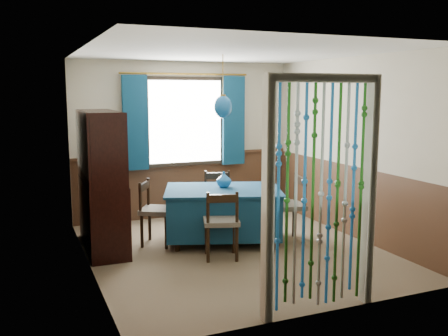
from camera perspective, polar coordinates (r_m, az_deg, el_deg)
name	(u,v)px	position (r m, az deg, el deg)	size (l,w,h in m)	color
floor	(234,250)	(6.52, 1.16, -9.35)	(4.00, 4.00, 0.00)	brown
ceiling	(235,52)	(6.22, 1.23, 13.12)	(4.00, 4.00, 0.00)	silver
wall_back	(184,140)	(8.11, -4.54, 3.22)	(3.60, 3.60, 0.00)	#BEB49B
wall_front	(325,180)	(4.51, 11.51, -1.31)	(3.60, 3.60, 0.00)	#BEB49B
wall_left	(87,162)	(5.77, -15.40, 0.71)	(4.00, 4.00, 0.00)	#BEB49B
wall_right	(353,148)	(7.16, 14.49, 2.25)	(4.00, 4.00, 0.00)	#BEB49B
wainscot_back	(185,186)	(8.20, -4.44, -2.02)	(3.60, 3.60, 0.00)	#452B1A
wainscot_front	(322,260)	(4.71, 11.13, -10.30)	(3.60, 3.60, 0.00)	#452B1A
wainscot_left	(91,227)	(5.92, -14.96, -6.50)	(4.00, 4.00, 0.00)	#452B1A
wainscot_right	(350,201)	(7.27, 14.17, -3.64)	(4.00, 4.00, 0.00)	#452B1A
window	(185,122)	(8.04, -4.45, 5.31)	(1.32, 0.12, 1.42)	black
doorway	(321,200)	(4.60, 11.02, -3.64)	(1.16, 0.12, 2.18)	silver
dining_table	(223,211)	(6.75, -0.12, -4.96)	(1.79, 1.51, 0.73)	navy
chair_near	(221,222)	(6.08, -0.30, -6.20)	(0.52, 0.51, 0.86)	black
chair_far	(218,199)	(7.35, -0.71, -3.58)	(0.53, 0.52, 0.86)	black
chair_left	(155,211)	(6.71, -7.87, -4.84)	(0.57, 0.58, 0.86)	black
chair_right	(289,206)	(6.84, 7.42, -4.34)	(0.51, 0.52, 0.92)	black
sideboard	(102,202)	(6.63, -13.80, -3.79)	(0.50, 1.37, 1.78)	black
pendant_lamp	(223,107)	(6.56, -0.13, 7.03)	(0.24, 0.24, 0.82)	olive
vase_table	(224,180)	(6.79, -0.02, -1.39)	(0.19, 0.19, 0.20)	#155795
bowl_shelf	(107,155)	(6.33, -13.17, 1.44)	(0.21, 0.21, 0.05)	beige
vase_sideboard	(102,170)	(6.86, -13.81, -0.24)	(0.18, 0.18, 0.18)	beige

